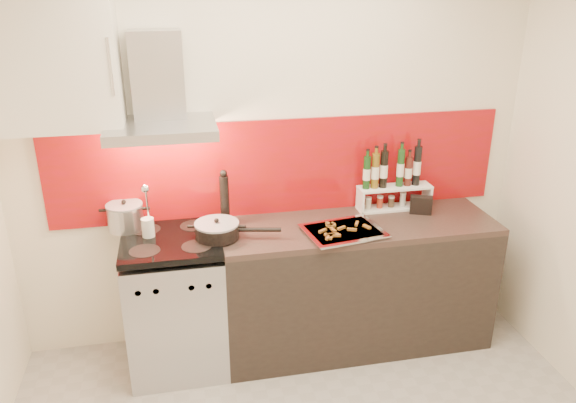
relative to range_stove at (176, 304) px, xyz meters
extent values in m
cube|color=silver|center=(0.70, 0.30, 0.86)|extent=(3.40, 0.02, 2.60)
cube|color=#951108|center=(0.75, 0.29, 0.78)|extent=(3.00, 0.02, 0.64)
cube|color=#B7B7BA|center=(0.00, 0.00, -0.02)|extent=(0.60, 0.60, 0.84)
cube|color=black|center=(0.00, -0.28, -0.11)|extent=(0.50, 0.02, 0.40)
cube|color=#B7B7BA|center=(0.00, -0.28, 0.28)|extent=(0.56, 0.02, 0.12)
cube|color=#FF190C|center=(0.00, -0.29, 0.28)|extent=(0.10, 0.01, 0.04)
cube|color=black|center=(0.00, 0.00, 0.45)|extent=(0.60, 0.60, 0.04)
cube|color=black|center=(1.20, 0.00, -0.01)|extent=(1.80, 0.60, 0.86)
cube|color=#2E1F1C|center=(1.20, 0.00, 0.44)|extent=(1.80, 0.60, 0.04)
cube|color=#B7B7BA|center=(0.00, 0.05, 1.14)|extent=(0.62, 0.50, 0.06)
cube|color=#B7B7BA|center=(0.00, 0.20, 1.42)|extent=(0.30, 0.18, 0.50)
sphere|color=#FFD18C|center=(-0.15, 0.05, 1.10)|extent=(0.07, 0.07, 0.07)
sphere|color=#FFD18C|center=(0.15, 0.05, 1.10)|extent=(0.07, 0.07, 0.07)
cube|color=silver|center=(-0.55, 0.13, 1.51)|extent=(0.70, 0.35, 0.72)
cylinder|color=#B7B7BA|center=(-0.27, 0.20, 0.55)|extent=(0.22, 0.22, 0.15)
cylinder|color=#99999E|center=(-0.27, 0.20, 0.63)|extent=(0.23, 0.23, 0.01)
sphere|color=black|center=(-0.27, 0.20, 0.65)|extent=(0.03, 0.03, 0.03)
cylinder|color=black|center=(0.28, -0.04, 0.51)|extent=(0.27, 0.27, 0.08)
cylinder|color=#99999E|center=(0.28, -0.04, 0.56)|extent=(0.27, 0.27, 0.01)
sphere|color=black|center=(0.28, -0.04, 0.58)|extent=(0.03, 0.03, 0.03)
cylinder|color=black|center=(0.54, -0.10, 0.52)|extent=(0.26, 0.08, 0.03)
cylinder|color=silver|center=(-0.13, 0.05, 0.52)|extent=(0.08, 0.08, 0.13)
cylinder|color=silver|center=(-0.12, 0.05, 0.69)|extent=(0.01, 0.06, 0.24)
sphere|color=silver|center=(-0.12, 0.00, 0.80)|extent=(0.05, 0.05, 0.05)
cylinder|color=black|center=(0.35, 0.14, 0.63)|extent=(0.06, 0.06, 0.33)
sphere|color=black|center=(0.35, 0.14, 0.81)|extent=(0.05, 0.05, 0.05)
cube|color=white|center=(1.51, 0.19, 0.47)|extent=(0.51, 0.14, 0.01)
cube|color=white|center=(1.27, 0.19, 0.54)|extent=(0.01, 0.14, 0.14)
cube|color=white|center=(1.76, 0.19, 0.54)|extent=(0.02, 0.14, 0.14)
cube|color=white|center=(1.51, 0.19, 0.62)|extent=(0.51, 0.14, 0.02)
cylinder|color=black|center=(1.30, 0.19, 0.73)|extent=(0.05, 0.05, 0.22)
cylinder|color=brown|center=(1.36, 0.19, 0.74)|extent=(0.05, 0.05, 0.24)
cylinder|color=black|center=(1.42, 0.19, 0.75)|extent=(0.05, 0.05, 0.25)
cylinder|color=#153914|center=(1.54, 0.19, 0.75)|extent=(0.05, 0.05, 0.26)
cylinder|color=#421711|center=(1.60, 0.19, 0.72)|extent=(0.05, 0.05, 0.20)
cylinder|color=black|center=(1.66, 0.19, 0.76)|extent=(0.05, 0.05, 0.27)
cylinder|color=#ADA78D|center=(1.33, 0.19, 0.51)|extent=(0.04, 0.04, 0.07)
cylinder|color=#9A2E19|center=(1.41, 0.19, 0.51)|extent=(0.04, 0.04, 0.07)
cylinder|color=#453422|center=(1.49, 0.19, 0.51)|extent=(0.04, 0.04, 0.07)
cylinder|color=beige|center=(1.58, 0.19, 0.52)|extent=(0.04, 0.04, 0.09)
cube|color=black|center=(1.66, 0.07, 0.52)|extent=(0.16, 0.11, 0.12)
cube|color=silver|center=(1.06, -0.13, 0.47)|extent=(0.50, 0.41, 0.01)
cube|color=silver|center=(1.06, -0.13, 0.48)|extent=(0.52, 0.43, 0.01)
cube|color=red|center=(1.06, -0.13, 0.48)|extent=(0.46, 0.36, 0.01)
cube|color=brown|center=(0.99, -0.05, 0.49)|extent=(0.06, 0.04, 0.02)
cube|color=brown|center=(1.21, -0.13, 0.49)|extent=(0.04, 0.06, 0.02)
cube|color=brown|center=(1.10, -0.15, 0.49)|extent=(0.06, 0.04, 0.02)
cube|color=brown|center=(0.99, -0.13, 0.49)|extent=(0.03, 0.06, 0.02)
cube|color=brown|center=(0.95, -0.22, 0.49)|extent=(0.04, 0.06, 0.02)
cube|color=brown|center=(0.93, -0.23, 0.49)|extent=(0.05, 0.05, 0.02)
cube|color=brown|center=(0.94, -0.20, 0.49)|extent=(0.05, 0.06, 0.02)
cube|color=brown|center=(0.97, -0.19, 0.49)|extent=(0.06, 0.02, 0.02)
cube|color=brown|center=(0.99, -0.04, 0.49)|extent=(0.05, 0.06, 0.02)
cube|color=brown|center=(1.05, -0.11, 0.49)|extent=(0.06, 0.04, 0.02)
cube|color=brown|center=(0.92, -0.13, 0.49)|extent=(0.06, 0.05, 0.02)
cube|color=brown|center=(1.00, -0.06, 0.49)|extent=(0.06, 0.05, 0.02)
cube|color=brown|center=(0.99, -0.07, 0.49)|extent=(0.06, 0.02, 0.02)
cube|color=brown|center=(0.95, -0.20, 0.49)|extent=(0.06, 0.02, 0.02)
cube|color=brown|center=(0.98, -0.21, 0.49)|extent=(0.06, 0.03, 0.02)
cube|color=brown|center=(1.16, -0.07, 0.49)|extent=(0.04, 0.06, 0.02)
camera|label=1|loc=(0.08, -3.16, 1.95)|focal=35.00mm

